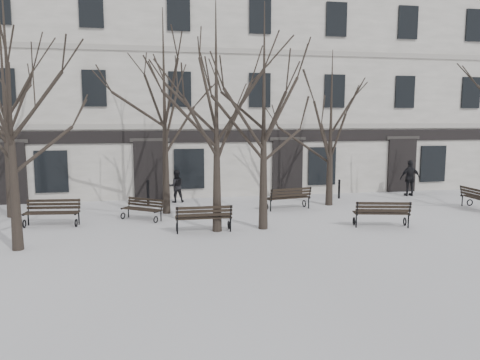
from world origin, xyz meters
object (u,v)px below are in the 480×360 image
object	(u,v)px
bench_0	(52,212)
bench_2	(382,213)
tree_0	(8,85)
bench_1	(204,217)
bench_5	(478,198)
tree_2	(264,90)
tree_1	(216,90)
bench_3	(143,208)
bench_4	(289,197)

from	to	relation	value
bench_0	bench_2	size ratio (longest dim) A/B	0.97
tree_0	bench_1	distance (m)	7.41
bench_2	bench_0	bearing A→B (deg)	1.13
bench_0	bench_5	size ratio (longest dim) A/B	1.03
bench_1	tree_2	bearing A→B (deg)	-176.88
bench_1	bench_5	size ratio (longest dim) A/B	1.01
bench_0	bench_2	bearing A→B (deg)	-5.12
tree_0	tree_2	world-z (taller)	tree_2
tree_2	bench_2	bearing A→B (deg)	-8.06
tree_1	bench_3	bearing A→B (deg)	137.39
tree_2	tree_0	bearing A→B (deg)	-171.19
tree_0	bench_4	distance (m)	11.84
bench_4	bench_5	distance (m)	8.32
tree_2	bench_5	bearing A→B (deg)	9.06
tree_1	bench_4	size ratio (longest dim) A/B	3.81
bench_0	bench_1	distance (m)	5.81
bench_1	bench_4	world-z (taller)	bench_4
bench_0	bench_4	bearing A→B (deg)	15.01
bench_0	bench_2	xyz separation A→B (m)	(11.96, -2.57, 0.01)
tree_0	tree_2	xyz separation A→B (m)	(8.03, 1.24, 0.03)
tree_2	bench_3	xyz separation A→B (m)	(-4.32, 2.37, -4.53)
tree_2	bench_5	xyz separation A→B (m)	(10.13, 1.61, -4.46)
bench_0	bench_5	bearing A→B (deg)	5.91
tree_1	bench_4	world-z (taller)	tree_1
tree_2	bench_3	distance (m)	6.69
bench_0	bench_4	world-z (taller)	bench_4
bench_1	bench_2	distance (m)	6.55
tree_0	bench_2	bearing A→B (deg)	2.91
bench_0	bench_1	bearing A→B (deg)	-13.66
bench_0	tree_0	bearing A→B (deg)	-90.22
tree_0	tree_2	size ratio (longest dim) A/B	0.99
bench_5	bench_0	bearing A→B (deg)	90.72
tree_0	bench_0	size ratio (longest dim) A/B	3.91
bench_0	bench_5	xyz separation A→B (m)	(17.75, -0.34, -0.01)
bench_5	bench_2	bearing A→B (deg)	112.91
bench_2	bench_4	xyz separation A→B (m)	(-2.37, 3.92, -0.00)
tree_0	bench_0	xyz separation A→B (m)	(0.41, 3.20, -4.42)
tree_0	tree_1	size ratio (longest dim) A/B	1.00
bench_4	tree_2	bearing A→B (deg)	48.14
bench_0	bench_3	bearing A→B (deg)	14.16
bench_4	tree_0	bearing A→B (deg)	13.49
tree_1	bench_0	distance (m)	7.66
bench_2	bench_3	distance (m)	9.17
tree_1	tree_2	xyz separation A→B (m)	(1.70, 0.04, 0.03)
tree_1	bench_3	distance (m)	5.74
tree_0	bench_2	xyz separation A→B (m)	(12.37, 0.63, -4.41)
tree_1	bench_5	xyz separation A→B (m)	(11.83, 1.66, -4.43)
tree_1	bench_5	distance (m)	12.74
tree_1	tree_2	world-z (taller)	tree_2
bench_2	bench_5	distance (m)	6.20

